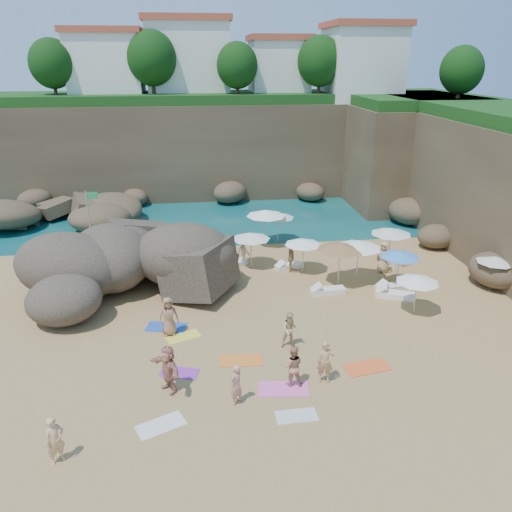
{
  "coord_description": "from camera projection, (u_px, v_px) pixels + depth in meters",
  "views": [
    {
      "loc": [
        -1.09,
        -21.02,
        11.68
      ],
      "look_at": [
        2.0,
        3.0,
        2.0
      ],
      "focal_mm": 35.0,
      "sensor_mm": 36.0,
      "label": 1
    }
  ],
  "objects": [
    {
      "name": "ground",
      "position": [
        223.0,
        320.0,
        23.82
      ],
      "size": [
        120.0,
        120.0,
        0.0
      ],
      "primitive_type": "plane",
      "color": "tan",
      "rests_on": "ground"
    },
    {
      "name": "seawater",
      "position": [
        203.0,
        179.0,
        51.45
      ],
      "size": [
        120.0,
        120.0,
        0.0
      ],
      "primitive_type": "plane",
      "color": "#0C4751",
      "rests_on": "ground"
    },
    {
      "name": "cliff_back",
      "position": [
        225.0,
        147.0,
        45.6
      ],
      "size": [
        44.0,
        8.0,
        8.0
      ],
      "primitive_type": "cube",
      "color": "brown",
      "rests_on": "ground"
    },
    {
      "name": "cliff_right",
      "position": [
        509.0,
        186.0,
        31.95
      ],
      "size": [
        8.0,
        30.0,
        8.0
      ],
      "primitive_type": "cube",
      "color": "brown",
      "rests_on": "ground"
    },
    {
      "name": "cliff_corner",
      "position": [
        404.0,
        153.0,
        42.77
      ],
      "size": [
        10.0,
        12.0,
        8.0
      ],
      "primitive_type": "cube",
      "color": "brown",
      "rests_on": "ground"
    },
    {
      "name": "rock_promontory",
      "position": [
        62.0,
        225.0,
        37.25
      ],
      "size": [
        12.0,
        7.0,
        2.0
      ],
      "primitive_type": null,
      "color": "brown",
      "rests_on": "ground"
    },
    {
      "name": "clifftop_buildings",
      "position": [
        234.0,
        62.0,
        43.75
      ],
      "size": [
        28.48,
        9.48,
        7.0
      ],
      "color": "white",
      "rests_on": "cliff_back"
    },
    {
      "name": "clifftop_trees",
      "position": [
        264.0,
        63.0,
        38.18
      ],
      "size": [
        35.6,
        23.82,
        4.4
      ],
      "color": "#11380F",
      "rests_on": "ground"
    },
    {
      "name": "marina_masts",
      "position": [
        32.0,
        153.0,
        48.38
      ],
      "size": [
        3.1,
        0.1,
        6.0
      ],
      "color": "white",
      "rests_on": "ground"
    },
    {
      "name": "rock_outcrop",
      "position": [
        156.0,
        288.0,
        27.11
      ],
      "size": [
        10.01,
        8.13,
        3.62
      ],
      "primitive_type": null,
      "rotation": [
        0.0,
        0.0,
        -0.16
      ],
      "color": "brown",
      "rests_on": "ground"
    },
    {
      "name": "flag_pole",
      "position": [
        90.0,
        213.0,
        31.66
      ],
      "size": [
        0.76,
        0.08,
        3.91
      ],
      "color": "silver",
      "rests_on": "ground"
    },
    {
      "name": "parasol_0",
      "position": [
        198.0,
        244.0,
        27.06
      ],
      "size": [
        2.56,
        2.56,
        2.42
      ],
      "color": "silver",
      "rests_on": "ground"
    },
    {
      "name": "parasol_1",
      "position": [
        278.0,
        215.0,
        33.3
      ],
      "size": [
        2.13,
        2.13,
        2.02
      ],
      "color": "silver",
      "rests_on": "ground"
    },
    {
      "name": "parasol_2",
      "position": [
        266.0,
        213.0,
        32.43
      ],
      "size": [
        2.59,
        2.59,
        2.45
      ],
      "color": "silver",
      "rests_on": "ground"
    },
    {
      "name": "parasol_3",
      "position": [
        391.0,
        231.0,
        29.55
      ],
      "size": [
        2.4,
        2.4,
        2.27
      ],
      "color": "silver",
      "rests_on": "ground"
    },
    {
      "name": "parasol_4",
      "position": [
        496.0,
        259.0,
        26.37
      ],
      "size": [
        1.98,
        1.98,
        1.87
      ],
      "color": "silver",
      "rests_on": "ground"
    },
    {
      "name": "parasol_5",
      "position": [
        251.0,
        236.0,
        29.1
      ],
      "size": [
        2.26,
        2.26,
        2.13
      ],
      "color": "silver",
      "rests_on": "ground"
    },
    {
      "name": "parasol_6",
      "position": [
        340.0,
        246.0,
        26.72
      ],
      "size": [
        2.58,
        2.58,
        2.44
      ],
      "color": "silver",
      "rests_on": "ground"
    },
    {
      "name": "parasol_7",
      "position": [
        303.0,
        242.0,
        28.47
      ],
      "size": [
        2.14,
        2.14,
        2.03
      ],
      "color": "silver",
      "rests_on": "ground"
    },
    {
      "name": "parasol_8",
      "position": [
        359.0,
        244.0,
        27.16
      ],
      "size": [
        2.52,
        2.52,
        2.39
      ],
      "color": "silver",
      "rests_on": "ground"
    },
    {
      "name": "parasol_10",
      "position": [
        400.0,
        254.0,
        26.67
      ],
      "size": [
        2.17,
        2.17,
        2.05
      ],
      "color": "silver",
      "rests_on": "ground"
    },
    {
      "name": "parasol_11",
      "position": [
        418.0,
        279.0,
        23.83
      ],
      "size": [
        2.07,
        2.07,
        1.96
      ],
      "color": "silver",
      "rests_on": "ground"
    },
    {
      "name": "lounger_0",
      "position": [
        234.0,
        264.0,
        29.84
      ],
      "size": [
        1.82,
        1.49,
        0.28
      ],
      "primitive_type": "cube",
      "rotation": [
        0.0,
        0.0,
        0.59
      ],
      "color": "white",
      "rests_on": "ground"
    },
    {
      "name": "lounger_1",
      "position": [
        289.0,
        266.0,
        29.58
      ],
      "size": [
        1.79,
        1.07,
        0.26
      ],
      "primitive_type": "cube",
      "rotation": [
        0.0,
        0.0,
        0.32
      ],
      "color": "white",
      "rests_on": "ground"
    },
    {
      "name": "lounger_2",
      "position": [
        404.0,
        262.0,
        30.21
      ],
      "size": [
        2.03,
        1.18,
        0.3
      ],
      "primitive_type": "cube",
      "rotation": [
        0.0,
        0.0,
        0.3
      ],
      "color": "white",
      "rests_on": "ground"
    },
    {
      "name": "lounger_3",
      "position": [
        395.0,
        295.0,
        25.99
      ],
      "size": [
        2.04,
        1.37,
        0.3
      ],
      "primitive_type": "cube",
      "rotation": [
        0.0,
        0.0,
        -0.41
      ],
      "color": "white",
      "rests_on": "ground"
    },
    {
      "name": "lounger_4",
      "position": [
        328.0,
        291.0,
        26.47
      ],
      "size": [
        1.86,
        0.72,
        0.28
      ],
      "primitive_type": "cube",
      "rotation": [
        0.0,
        0.0,
        0.07
      ],
      "color": "white",
      "rests_on": "ground"
    },
    {
      "name": "lounger_5",
      "position": [
        392.0,
        287.0,
        26.86
      ],
      "size": [
        1.94,
        1.0,
        0.29
      ],
      "primitive_type": "cube",
      "rotation": [
        0.0,
        0.0,
        0.22
      ],
      "color": "white",
      "rests_on": "ground"
    },
    {
      "name": "towel_2",
      "position": [
        241.0,
        360.0,
        20.61
      ],
      "size": [
        1.81,
        0.97,
        0.03
      ],
      "primitive_type": "cube",
      "rotation": [
        0.0,
        0.0,
        -0.05
      ],
      "color": "orange",
      "rests_on": "ground"
    },
    {
      "name": "towel_5",
      "position": [
        161.0,
        425.0,
        16.97
      ],
      "size": [
        1.81,
        1.41,
        0.03
      ],
      "primitive_type": "cube",
      "rotation": [
        0.0,
        0.0,
        0.42
      ],
      "color": "silver",
      "rests_on": "ground"
    },
    {
      "name": "towel_6",
      "position": [
        179.0,
        372.0,
        19.82
      ],
      "size": [
        1.67,
        1.18,
        0.03
      ],
      "primitive_type": "cube",
      "rotation": [
        0.0,
        0.0,
        -0.31
      ],
      "color": "purple",
      "rests_on": "ground"
    },
    {
      "name": "towel_8",
      "position": [
        166.0,
        327.0,
        23.15
      ],
      "size": [
        1.98,
        1.3,
        0.03
      ],
      "primitive_type": "cube",
      "rotation": [
        0.0,
        0.0,
        -0.23
      ],
      "color": "blue",
      "rests_on": "ground"
    },
    {
      "name": "towel_9",
      "position": [
        284.0,
        389.0,
        18.84
      ],
      "size": [
        1.98,
        1.16,
        0.03
      ],
      "primitive_type": "cube",
      "rotation": [
        0.0,
        0.0,
        -0.12
      ],
      "color": "#FA61BB",
      "rests_on": "ground"
    },
    {
      "name": "towel_10",
      "position": [
        367.0,
        367.0,
        20.14
      ],
      "size": [
        1.96,
        1.2,
        0.03
      ],
      "primitive_type": "cube",
      "rotation": [
        0.0,
        0.0,
        0.16
      ],
      "color": "#F96027",
      "rests_on": "ground"
    },
    {
      "name": "towel_12",
      "position": [
        183.0,
        337.0,
        22.36
      ],
      "size": [
        1.68,
        1.27,
        0.03
      ],
      "primitive_type": "cube",
      "rotation": [
        0.0,
        0.0,
        0.39
      ],
      "color": "yellow",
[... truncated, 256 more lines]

